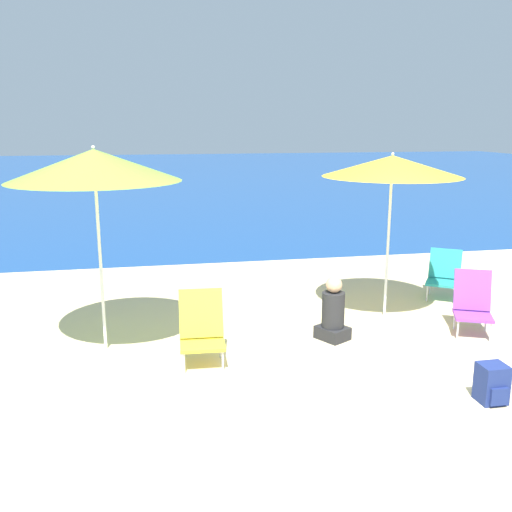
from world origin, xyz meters
TOP-DOWN VIEW (x-y plane):
  - ground_plane at (0.00, 0.00)m, footprint 60.00×60.00m
  - sea_water at (0.00, 25.94)m, footprint 60.00×40.00m
  - beach_umbrella_yellow at (1.24, 2.41)m, footprint 1.86×1.86m
  - beach_umbrella_lime at (-2.53, 1.93)m, footprint 1.94×1.94m
  - beach_chair_yellow at (-1.43, 1.34)m, footprint 0.52×0.57m
  - beach_chair_purple at (2.06, 1.59)m, footprint 0.63×0.67m
  - beach_chair_teal at (2.48, 3.06)m, footprint 0.71×0.74m
  - person_seated_near at (0.24, 1.71)m, footprint 0.45×0.47m
  - backpack_navy at (1.21, -0.17)m, footprint 0.26×0.27m

SIDE VIEW (x-z plane):
  - ground_plane at x=0.00m, z-range 0.00..0.00m
  - sea_water at x=0.00m, z-range 0.00..0.01m
  - backpack_navy at x=1.21m, z-range 0.00..0.38m
  - person_seated_near at x=0.24m, z-range -0.07..0.74m
  - beach_chair_teal at x=2.48m, z-range 0.01..0.74m
  - beach_chair_purple at x=2.06m, z-range 0.00..0.80m
  - beach_chair_yellow at x=-1.43m, z-range 0.00..0.81m
  - beach_umbrella_yellow at x=1.24m, z-range 0.95..3.21m
  - beach_umbrella_lime at x=-2.53m, z-range 0.98..3.37m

